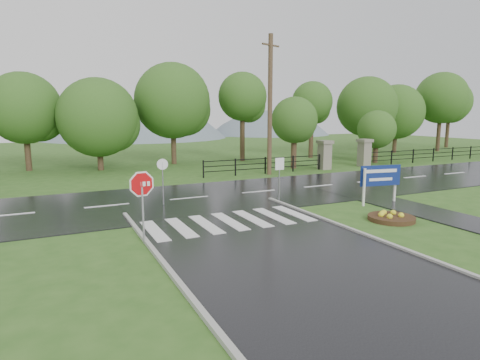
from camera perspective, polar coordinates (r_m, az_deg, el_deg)
ground at (r=11.81m, az=8.67°, el=-11.86°), size 120.00×120.00×0.00m
main_road at (r=20.51m, az=-7.22°, el=-2.68°), size 90.00×8.00×0.04m
walkway at (r=20.17m, az=22.43°, el=-3.53°), size 2.20×11.00×0.04m
crosswalk at (r=15.96m, az=-1.50°, el=-5.88°), size 6.50×2.80×0.02m
pillar_west at (r=31.76m, az=11.94°, el=3.61°), size 1.00×1.00×2.24m
pillar_east at (r=34.34m, az=17.26°, el=3.81°), size 1.00×1.00×2.24m
fence_west at (r=28.93m, az=3.62°, el=2.34°), size 9.58×0.08×1.20m
fence_east at (r=42.40m, az=27.99°, el=3.52°), size 20.58×0.08×1.20m
hills at (r=77.28m, az=-17.55°, el=-5.91°), size 102.00×48.00×48.00m
treeline at (r=34.12m, az=-13.08°, el=1.97°), size 83.20×5.20×10.00m
stop_sign at (r=13.41m, az=-13.77°, el=-1.42°), size 1.13×0.23×2.59m
estate_billboard at (r=20.10m, az=19.34°, el=0.34°), size 2.11×0.42×1.87m
flower_bed at (r=17.37m, az=20.73°, el=-4.96°), size 1.84×1.84×0.37m
reg_sign_small at (r=19.53m, az=5.63°, el=1.31°), size 0.48×0.06×2.17m
reg_sign_round at (r=18.97m, az=-10.94°, el=0.56°), size 0.51×0.09×2.22m
utility_pole_east at (r=28.31m, az=4.28°, el=10.62°), size 1.65×0.67×9.61m
entrance_tree_left at (r=31.77m, az=7.75°, el=8.41°), size 3.60×3.60×5.60m
entrance_tree_right at (r=37.15m, az=18.86°, el=6.80°), size 3.31×3.31×4.58m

